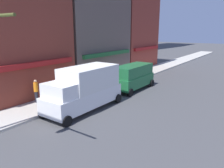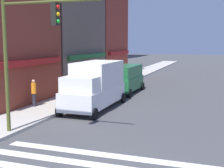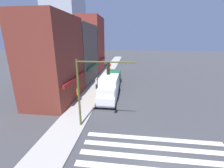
% 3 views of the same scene
% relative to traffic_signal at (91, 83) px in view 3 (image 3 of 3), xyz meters
% --- Properties ---
extents(sidewalk_left, '(120.00, 3.00, 0.15)m').
position_rel_traffic_signal_xyz_m(sidewalk_left, '(-4.22, 2.22, -4.21)').
color(sidewalk_left, '#B2ADA3').
rests_on(sidewalk_left, ground_plane).
extents(storefront_row, '(26.92, 5.30, 12.69)m').
position_rel_traffic_signal_xyz_m(storefront_row, '(15.56, 6.22, 1.33)').
color(storefront_row, maroon).
rests_on(storefront_row, ground_plane).
extents(traffic_signal, '(0.32, 4.88, 6.25)m').
position_rel_traffic_signal_xyz_m(traffic_signal, '(0.00, 0.00, 0.00)').
color(traffic_signal, '#474C1E').
rests_on(traffic_signal, ground_plane).
extents(box_truck_white, '(6.21, 2.42, 3.04)m').
position_rel_traffic_signal_xyz_m(box_truck_white, '(6.59, -0.58, -2.70)').
color(box_truck_white, white).
rests_on(box_truck_white, ground_plane).
extents(van_green, '(5.02, 2.22, 2.34)m').
position_rel_traffic_signal_xyz_m(van_green, '(13.31, -0.58, -3.00)').
color(van_green, '#1E6638').
rests_on(van_green, ground_plane).
extents(pedestrian_blue_shirt, '(0.32, 0.32, 1.77)m').
position_rel_traffic_signal_xyz_m(pedestrian_blue_shirt, '(10.84, 2.01, -3.21)').
color(pedestrian_blue_shirt, '#23232D').
rests_on(pedestrian_blue_shirt, sidewalk_left).
extents(pedestrian_orange_vest, '(0.32, 0.32, 1.77)m').
position_rel_traffic_signal_xyz_m(pedestrian_orange_vest, '(5.27, 3.20, -3.21)').
color(pedestrian_orange_vest, '#23232D').
rests_on(pedestrian_orange_vest, sidewalk_left).
extents(pedestrian_white_shirt, '(0.32, 0.32, 1.77)m').
position_rel_traffic_signal_xyz_m(pedestrian_white_shirt, '(10.28, 1.96, -3.21)').
color(pedestrian_white_shirt, '#23232D').
rests_on(pedestrian_white_shirt, sidewalk_left).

